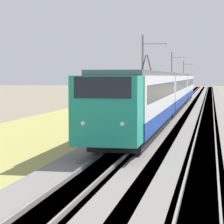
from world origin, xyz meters
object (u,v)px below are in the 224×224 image
Objects in this scene: passenger_train at (168,90)px; catenary_mast_far at (172,74)px; catenary_mast_mid at (143,73)px; catenary_mast_distant at (184,75)px.

catenary_mast_far is at bearing -176.36° from passenger_train.
passenger_train is at bearing -127.56° from catenary_mast_mid.
catenary_mast_far reaches higher than passenger_train.
catenary_mast_mid is 80.74m from catenary_mast_distant.
catenary_mast_far is 1.05× the size of catenary_mast_distant.
catenary_mast_mid is (2.08, 2.70, 1.69)m from passenger_train.
passenger_train is 3.81m from catenary_mast_mid.
catenary_mast_mid is at bearing -180.00° from catenary_mast_far.
catenary_mast_far reaches higher than catenary_mast_distant.
catenary_mast_far is (40.37, 0.00, 0.01)m from catenary_mast_mid.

